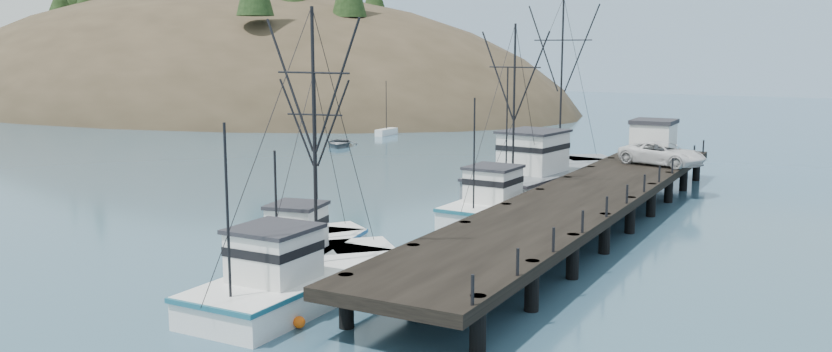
{
  "coord_description": "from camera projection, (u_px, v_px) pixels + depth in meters",
  "views": [
    {
      "loc": [
        27.11,
        -27.42,
        10.08
      ],
      "look_at": [
        4.41,
        13.99,
        2.5
      ],
      "focal_mm": 35.0,
      "sensor_mm": 36.0,
      "label": 1
    }
  ],
  "objects": [
    {
      "name": "motorboat",
      "position": [
        339.0,
        146.0,
        82.44
      ],
      "size": [
        5.42,
        6.02,
        1.02
      ],
      "primitive_type": "imported",
      "rotation": [
        0.0,
        0.0,
        0.48
      ],
      "color": "#5A5F65",
      "rests_on": "ground"
    },
    {
      "name": "moored_sailboats",
      "position": [
        350.0,
        124.0,
        102.67
      ],
      "size": [
        22.2,
        20.23,
        6.35
      ],
      "color": "white",
      "rests_on": "ground"
    },
    {
      "name": "ground",
      "position": [
        192.0,
        262.0,
        38.21
      ],
      "size": [
        400.0,
        400.0,
        0.0
      ],
      "primitive_type": "plane",
      "color": "#2E5167",
      "rests_on": "ground"
    },
    {
      "name": "distant_ridge_far",
      "position": [
        577.0,
        84.0,
        217.36
      ],
      "size": [
        180.0,
        25.0,
        18.0
      ],
      "primitive_type": "cube",
      "color": "silver",
      "rests_on": "ground"
    },
    {
      "name": "pier_shed",
      "position": [
        653.0,
        138.0,
        59.25
      ],
      "size": [
        3.0,
        3.2,
        2.8
      ],
      "color": "silver",
      "rests_on": "pier"
    },
    {
      "name": "trawler_mid",
      "position": [
        310.0,
        252.0,
        36.87
      ],
      "size": [
        4.47,
        9.12,
        9.29
      ],
      "color": "white",
      "rests_on": "ground"
    },
    {
      "name": "pier",
      "position": [
        584.0,
        198.0,
        45.15
      ],
      "size": [
        6.0,
        44.0,
        2.0
      ],
      "color": "black",
      "rests_on": "ground"
    },
    {
      "name": "trawler_far",
      "position": [
        505.0,
        204.0,
        48.09
      ],
      "size": [
        4.15,
        11.51,
        11.74
      ],
      "color": "white",
      "rests_on": "ground"
    },
    {
      "name": "work_vessel",
      "position": [
        548.0,
        176.0,
        55.68
      ],
      "size": [
        6.69,
        16.66,
        13.72
      ],
      "color": "slate",
      "rests_on": "ground"
    },
    {
      "name": "headland",
      "position": [
        197.0,
        130.0,
        142.56
      ],
      "size": [
        134.8,
        78.0,
        51.0
      ],
      "color": "#382D1E",
      "rests_on": "ground"
    },
    {
      "name": "trawler_near",
      "position": [
        301.0,
        279.0,
        32.58
      ],
      "size": [
        3.95,
        11.86,
        11.98
      ],
      "color": "white",
      "rests_on": "ground"
    },
    {
      "name": "pickup_truck",
      "position": [
        663.0,
        154.0,
        55.47
      ],
      "size": [
        6.36,
        4.28,
        1.62
      ],
      "primitive_type": "imported",
      "rotation": [
        0.0,
        0.0,
        1.27
      ],
      "color": "silver",
      "rests_on": "pier"
    },
    {
      "name": "distant_ridge",
      "position": [
        774.0,
        92.0,
        180.65
      ],
      "size": [
        360.0,
        40.0,
        26.0
      ],
      "primitive_type": "cube",
      "color": "#9EB2C6",
      "rests_on": "ground"
    }
  ]
}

